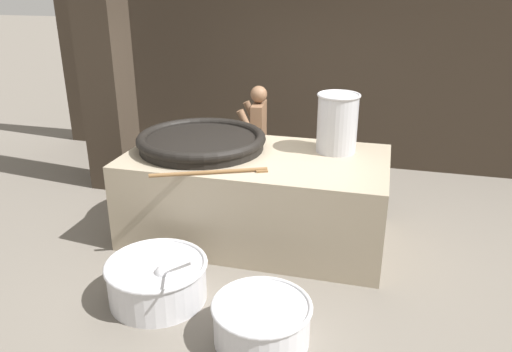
{
  "coord_description": "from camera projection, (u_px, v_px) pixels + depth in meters",
  "views": [
    {
      "loc": [
        1.34,
        -5.06,
        2.84
      ],
      "look_at": [
        0.0,
        0.0,
        0.75
      ],
      "focal_mm": 35.0,
      "sensor_mm": 36.0,
      "label": 1
    }
  ],
  "objects": [
    {
      "name": "support_pillar",
      "position": [
        103.0,
        43.0,
        6.62
      ],
      "size": [
        0.54,
        0.54,
        4.04
      ],
      "primitive_type": "cube",
      "color": "#382D23",
      "rests_on": "ground_plane"
    },
    {
      "name": "stirring_paddle",
      "position": [
        215.0,
        172.0,
        5.01
      ],
      "size": [
        1.12,
        0.55,
        0.04
      ],
      "rotation": [
        0.0,
        0.0,
        0.42
      ],
      "color": "brown",
      "rests_on": "hearth_platform"
    },
    {
      "name": "hearth_platform",
      "position": [
        256.0,
        196.0,
        5.73
      ],
      "size": [
        2.9,
        1.54,
        0.99
      ],
      "color": "tan",
      "rests_on": "ground_plane"
    },
    {
      "name": "cook",
      "position": [
        258.0,
        139.0,
        6.6
      ],
      "size": [
        0.38,
        0.59,
        1.55
      ],
      "rotation": [
        0.0,
        0.0,
        3.25
      ],
      "color": "brown",
      "rests_on": "ground_plane"
    },
    {
      "name": "prep_bowl_vegetables",
      "position": [
        157.0,
        279.0,
        4.65
      ],
      "size": [
        1.06,
        0.99,
        0.78
      ],
      "color": "silver",
      "rests_on": "ground_plane"
    },
    {
      "name": "ground_plane",
      "position": [
        256.0,
        234.0,
        5.91
      ],
      "size": [
        60.0,
        60.0,
        0.0
      ],
      "primitive_type": "plane",
      "color": "slate"
    },
    {
      "name": "back_wall",
      "position": [
        302.0,
        34.0,
        7.67
      ],
      "size": [
        8.5,
        0.24,
        4.04
      ],
      "primitive_type": "cube",
      "color": "#382D23",
      "rests_on": "ground_plane"
    },
    {
      "name": "giant_wok_near",
      "position": [
        202.0,
        141.0,
        5.73
      ],
      "size": [
        1.48,
        1.48,
        0.18
      ],
      "color": "black",
      "rests_on": "hearth_platform"
    },
    {
      "name": "prep_bowl_meat",
      "position": [
        262.0,
        320.0,
        4.13
      ],
      "size": [
        0.84,
        0.84,
        0.36
      ],
      "color": "silver",
      "rests_on": "ground_plane"
    },
    {
      "name": "stock_pot",
      "position": [
        337.0,
        122.0,
        5.55
      ],
      "size": [
        0.48,
        0.48,
        0.66
      ],
      "color": "#B7B7BC",
      "rests_on": "hearth_platform"
    }
  ]
}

